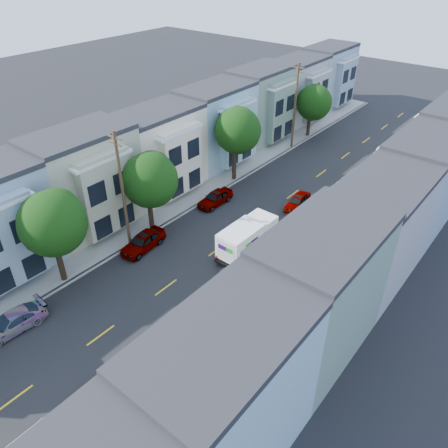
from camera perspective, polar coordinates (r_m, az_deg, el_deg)
name	(u,v)px	position (r m, az deg, el deg)	size (l,w,h in m)	color
ground	(166,288)	(33.13, -7.58, -8.22)	(160.00, 160.00, 0.00)	black
road_slab	(276,206)	(42.58, 6.86, 2.31)	(12.00, 70.00, 0.02)	black
curb_left	(228,187)	(45.53, 0.47, 4.87)	(0.30, 70.00, 0.15)	gray
curb_right	(333,228)	(40.25, 14.09, -0.46)	(0.30, 70.00, 0.15)	gray
sidewalk_left	(218,183)	(46.25, -0.80, 5.36)	(2.60, 70.00, 0.15)	gray
sidewalk_right	(347,233)	(39.86, 15.74, -1.11)	(2.60, 70.00, 0.15)	gray
centerline	(276,206)	(42.58, 6.86, 2.30)	(0.12, 70.00, 0.01)	gold
townhouse_row_left	(191,174)	(48.53, -4.28, 6.59)	(5.00, 70.00, 8.50)	#A3A3A3
townhouse_row_right	(389,250)	(38.99, 20.71, -3.16)	(5.00, 70.00, 8.50)	#A3A3A3
tree_b	(52,223)	(32.38, -21.55, 0.09)	(4.70, 4.70, 7.69)	black
tree_c	(149,180)	(36.91, -9.73, 5.68)	(4.70, 4.70, 7.33)	black
tree_d	(237,131)	(44.61, 1.70, 12.09)	(4.70, 4.70, 8.00)	black
tree_e	(313,102)	(57.59, 11.59, 15.29)	(4.41, 4.41, 6.74)	black
tree_far_r	(406,145)	(50.04, 22.73, 9.55)	(2.89, 2.89, 5.19)	black
utility_pole_near	(123,191)	(35.27, -13.11, 4.22)	(1.60, 0.26, 10.00)	#42301E
utility_pole_far	(295,107)	(53.61, 9.26, 14.89)	(1.60, 0.26, 10.00)	#42301E
fedex_truck	(247,237)	(35.39, 3.04, -1.72)	(2.17, 5.64, 2.71)	silver
lead_sedan	(297,202)	(42.39, 9.57, 2.89)	(1.49, 3.90, 1.26)	black
parked_left_b	(12,322)	(32.56, -25.94, -11.49)	(1.82, 4.34, 1.30)	black
parked_left_c	(143,242)	(36.79, -10.53, -2.27)	(1.73, 4.51, 1.46)	gray
parked_left_d	(215,198)	(42.32, -1.15, 3.42)	(1.62, 4.22, 1.37)	#371608
parked_right_a	(100,412)	(26.14, -15.95, -22.57)	(2.38, 5.15, 1.43)	#515151
parked_right_b	(180,342)	(28.32, -5.77, -15.04)	(1.58, 4.47, 1.49)	white
parked_right_c	(333,208)	(41.95, 14.10, 2.02)	(1.45, 4.10, 1.37)	black
parked_right_d	(378,169)	(50.73, 19.49, 6.79)	(1.62, 4.22, 1.37)	black
motorcycle	(84,440)	(25.87, -17.88, -25.31)	(0.25, 1.85, 0.74)	black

